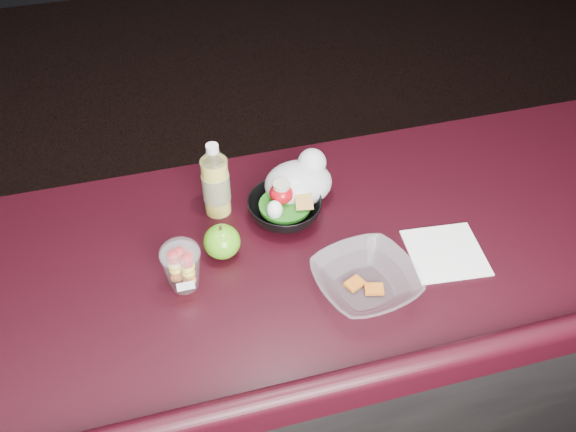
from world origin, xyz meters
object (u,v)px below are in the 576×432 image
Objects in this scene: lemonade_bottle at (216,185)px; snack_bowl at (284,207)px; fruit_cup at (182,265)px; green_apple at (222,242)px; takeout_bowl at (366,281)px.

snack_bowl is (0.14, -0.06, -0.05)m from lemonade_bottle.
fruit_cup is 1.41× the size of green_apple.
fruit_cup is at bearing -145.14° from green_apple.
lemonade_bottle reaches higher than fruit_cup.
takeout_bowl is (0.36, -0.11, -0.03)m from fruit_cup.
snack_bowl is 0.90× the size of takeout_bowl.
lemonade_bottle reaches higher than snack_bowl.
takeout_bowl is at bearing -67.33° from snack_bowl.
lemonade_bottle is at bearing 83.31° from green_apple.
fruit_cup is 0.49× the size of takeout_bowl.
green_apple reaches higher than takeout_bowl.
snack_bowl is (0.25, 0.14, -0.03)m from fruit_cup.
green_apple is at bearing 34.86° from fruit_cup.
lemonade_bottle is 2.29× the size of green_apple.
lemonade_bottle is 1.62× the size of fruit_cup.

